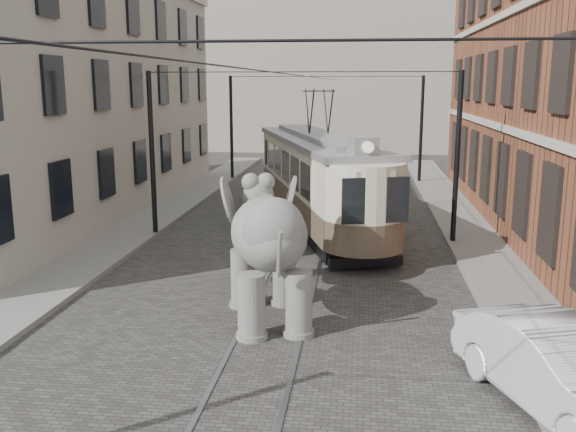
# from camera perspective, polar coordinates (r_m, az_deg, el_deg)

# --- Properties ---
(ground) EXTENTS (120.00, 120.00, 0.00)m
(ground) POSITION_cam_1_polar(r_m,az_deg,el_deg) (17.11, -0.26, -7.07)
(ground) COLOR #43413E
(tram_rails) EXTENTS (1.54, 80.00, 0.02)m
(tram_rails) POSITION_cam_1_polar(r_m,az_deg,el_deg) (17.10, -0.26, -7.03)
(tram_rails) COLOR slate
(tram_rails) RESTS_ON ground
(sidewalk_right) EXTENTS (2.00, 60.00, 0.15)m
(sidewalk_right) POSITION_cam_1_polar(r_m,az_deg,el_deg) (17.44, 19.88, -7.18)
(sidewalk_right) COLOR slate
(sidewalk_right) RESTS_ON ground
(sidewalk_left) EXTENTS (2.00, 60.00, 0.15)m
(sidewalk_left) POSITION_cam_1_polar(r_m,az_deg,el_deg) (18.97, -20.24, -5.67)
(sidewalk_left) COLOR slate
(sidewalk_left) RESTS_ON ground
(stucco_building) EXTENTS (7.00, 24.00, 10.00)m
(stucco_building) POSITION_cam_1_polar(r_m,az_deg,el_deg) (29.12, -20.03, 10.09)
(stucco_building) COLOR #A19885
(stucco_building) RESTS_ON ground
(distant_block) EXTENTS (28.00, 10.00, 14.00)m
(distant_block) POSITION_cam_1_polar(r_m,az_deg,el_deg) (56.11, 4.88, 13.32)
(distant_block) COLOR #A19885
(distant_block) RESTS_ON ground
(catenary) EXTENTS (11.00, 30.20, 6.00)m
(catenary) POSITION_cam_1_polar(r_m,az_deg,el_deg) (21.32, 0.85, 5.00)
(catenary) COLOR black
(catenary) RESTS_ON ground
(tram) EXTENTS (6.57, 13.64, 5.32)m
(tram) POSITION_cam_1_polar(r_m,az_deg,el_deg) (25.09, 2.76, 5.25)
(tram) COLOR beige
(tram) RESTS_ON ground
(elephant) EXTENTS (4.33, 6.00, 3.30)m
(elephant) POSITION_cam_1_polar(r_m,az_deg,el_deg) (14.83, -1.74, -3.39)
(elephant) COLOR slate
(elephant) RESTS_ON ground
(parked_car) EXTENTS (3.23, 4.93, 1.53)m
(parked_car) POSITION_cam_1_polar(r_m,az_deg,el_deg) (12.04, 23.46, -12.60)
(parked_car) COLOR silver
(parked_car) RESTS_ON ground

